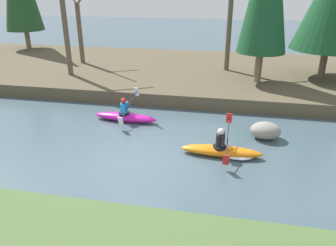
% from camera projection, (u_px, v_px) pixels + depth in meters
% --- Properties ---
extents(ground_plane, '(90.00, 90.00, 0.00)m').
position_uv_depth(ground_plane, '(133.00, 163.00, 10.67)').
color(ground_plane, '#425660').
extents(riverbank_far, '(44.00, 10.75, 0.63)m').
position_uv_depth(riverbank_far, '(182.00, 72.00, 19.98)').
color(riverbank_far, brown).
rests_on(riverbank_far, ground).
extents(bare_tree_upstream, '(2.71, 2.68, 4.85)m').
position_uv_depth(bare_tree_upstream, '(80.00, 26.00, 20.12)').
color(bare_tree_upstream, brown).
rests_on(bare_tree_upstream, riverbank_far).
extents(bare_tree_mid_upstream, '(3.40, 3.35, 6.14)m').
position_uv_depth(bare_tree_mid_upstream, '(66.00, 21.00, 17.23)').
color(bare_tree_mid_upstream, brown).
rests_on(bare_tree_mid_upstream, riverbank_far).
extents(bare_tree_mid_downstream, '(3.18, 3.14, 5.74)m').
position_uv_depth(bare_tree_mid_downstream, '(230.00, 22.00, 18.26)').
color(bare_tree_mid_downstream, brown).
rests_on(bare_tree_mid_downstream, riverbank_far).
extents(kayaker_lead, '(2.77, 2.06, 1.20)m').
position_uv_depth(kayaker_lead, '(225.00, 151.00, 11.00)').
color(kayaker_lead, orange).
rests_on(kayaker_lead, ground).
extents(kayaker_middle, '(2.79, 2.07, 1.20)m').
position_uv_depth(kayaker_middle, '(126.00, 116.00, 13.76)').
color(kayaker_middle, '#C61999').
rests_on(kayaker_middle, ground).
extents(boulder_midstream, '(1.12, 0.88, 0.63)m').
position_uv_depth(boulder_midstream, '(266.00, 131.00, 12.20)').
color(boulder_midstream, gray).
rests_on(boulder_midstream, ground).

